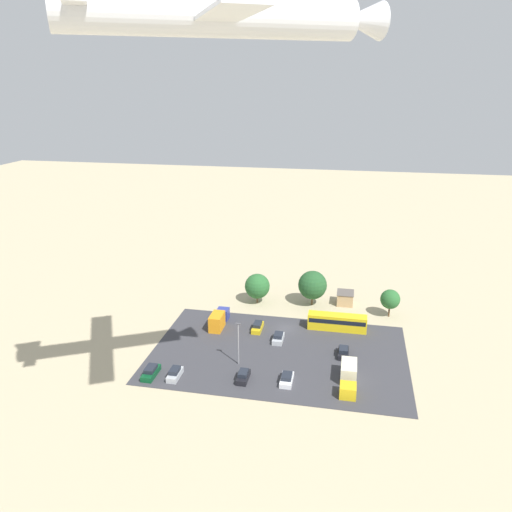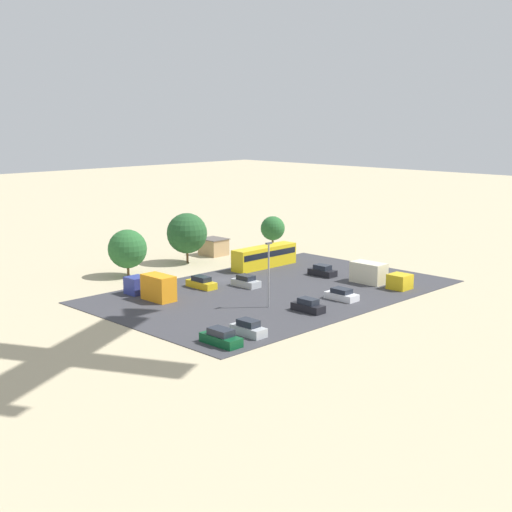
# 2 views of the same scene
# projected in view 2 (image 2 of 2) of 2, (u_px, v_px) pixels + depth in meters

# --- Properties ---
(ground_plane) EXTENTS (400.00, 400.00, 0.00)m
(ground_plane) POSITION_uv_depth(u_px,v_px,m) (223.00, 280.00, 100.42)
(ground_plane) COLOR tan
(parking_lot_surface) EXTENTS (46.01, 29.68, 0.08)m
(parking_lot_surface) POSITION_uv_depth(u_px,v_px,m) (274.00, 291.00, 93.63)
(parking_lot_surface) COLOR #38383D
(parking_lot_surface) RESTS_ON ground
(shed_building) EXTENTS (3.71, 4.22, 2.79)m
(shed_building) POSITION_uv_depth(u_px,v_px,m) (214.00, 247.00, 118.06)
(shed_building) COLOR tan
(shed_building) RESTS_ON ground
(bus) EXTENTS (11.58, 2.61, 3.19)m
(bus) POSITION_uv_depth(u_px,v_px,m) (264.00, 256.00, 108.18)
(bus) COLOR gold
(bus) RESTS_ON ground
(parked_car_0) EXTENTS (1.89, 4.07, 1.58)m
(parked_car_0) POSITION_uv_depth(u_px,v_px,m) (322.00, 271.00, 102.53)
(parked_car_0) COLOR black
(parked_car_0) RESTS_ON ground
(parked_car_1) EXTENTS (1.72, 4.05, 1.59)m
(parked_car_1) POSITION_uv_depth(u_px,v_px,m) (308.00, 306.00, 83.67)
(parked_car_1) COLOR black
(parked_car_1) RESTS_ON ground
(parked_car_2) EXTENTS (1.95, 4.22, 1.44)m
(parked_car_2) POSITION_uv_depth(u_px,v_px,m) (341.00, 295.00, 89.15)
(parked_car_2) COLOR silver
(parked_car_2) RESTS_ON ground
(parked_car_3) EXTENTS (1.88, 4.61, 1.66)m
(parked_car_3) POSITION_uv_depth(u_px,v_px,m) (221.00, 338.00, 71.61)
(parked_car_3) COLOR #0C4723
(parked_car_3) RESTS_ON ground
(parked_car_4) EXTENTS (1.88, 4.04, 1.56)m
(parked_car_4) POSITION_uv_depth(u_px,v_px,m) (246.00, 282.00, 96.06)
(parked_car_4) COLOR #ADB2B7
(parked_car_4) RESTS_ON ground
(parked_car_5) EXTENTS (1.71, 4.09, 1.66)m
(parked_car_5) POSITION_uv_depth(u_px,v_px,m) (248.00, 329.00, 74.69)
(parked_car_5) COLOR #ADB2B7
(parked_car_5) RESTS_ON ground
(parked_car_6) EXTENTS (1.78, 4.50, 1.57)m
(parked_car_6) POSITION_uv_depth(u_px,v_px,m) (201.00, 283.00, 95.31)
(parked_car_6) COLOR gold
(parked_car_6) RESTS_ON ground
(parked_truck_0) EXTENTS (2.37, 8.10, 3.20)m
(parked_truck_0) POSITION_uv_depth(u_px,v_px,m) (152.00, 287.00, 89.62)
(parked_truck_0) COLOR navy
(parked_truck_0) RESTS_ON ground
(parked_truck_1) EXTENTS (2.58, 8.79, 2.84)m
(parked_truck_1) POSITION_uv_depth(u_px,v_px,m) (377.00, 275.00, 97.07)
(parked_truck_1) COLOR gold
(parked_truck_1) RESTS_ON ground
(tree_near_shed) EXTENTS (6.33, 6.33, 7.89)m
(tree_near_shed) POSITION_uv_depth(u_px,v_px,m) (187.00, 233.00, 111.07)
(tree_near_shed) COLOR brown
(tree_near_shed) RESTS_ON ground
(tree_apron_mid) EXTENTS (4.11, 4.11, 6.04)m
(tree_apron_mid) POSITION_uv_depth(u_px,v_px,m) (273.00, 228.00, 120.77)
(tree_apron_mid) COLOR brown
(tree_apron_mid) RESTS_ON ground
(tree_apron_far) EXTENTS (5.59, 5.59, 6.81)m
(tree_apron_far) POSITION_uv_depth(u_px,v_px,m) (127.00, 249.00, 101.86)
(tree_apron_far) COLOR brown
(tree_apron_far) RESTS_ON ground
(light_pole_lot_centre) EXTENTS (0.90, 0.28, 7.92)m
(light_pole_lot_centre) POSITION_uv_depth(u_px,v_px,m) (269.00, 272.00, 84.86)
(light_pole_lot_centre) COLOR gray
(light_pole_lot_centre) RESTS_ON ground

